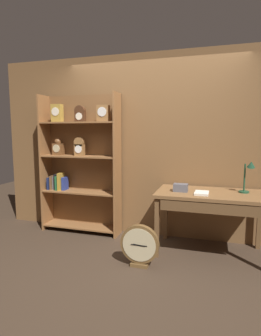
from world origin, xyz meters
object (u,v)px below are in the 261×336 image
object	(u,v)px
desk_lamp	(248,174)
open_repair_manual	(202,193)
round_clock_large	(140,245)
workbench	(211,200)
toolbox_small	(181,188)
bookshelf	(79,162)

from	to	relation	value
desk_lamp	open_repair_manual	size ratio (longest dim) A/B	1.83
round_clock_large	desk_lamp	bearing A→B (deg)	30.13
workbench	open_repair_manual	xyz separation A→B (m)	(-0.11, -0.10, 0.10)
toolbox_small	round_clock_large	distance (m)	0.88
open_repair_manual	workbench	bearing A→B (deg)	46.00
open_repair_manual	round_clock_large	distance (m)	0.96
workbench	open_repair_manual	size ratio (longest dim) A/B	5.96
bookshelf	round_clock_large	bearing A→B (deg)	-36.11
desk_lamp	toolbox_small	world-z (taller)	desk_lamp
desk_lamp	round_clock_large	size ratio (longest dim) A/B	0.83
toolbox_small	open_repair_manual	size ratio (longest dim) A/B	0.80
desk_lamp	round_clock_large	bearing A→B (deg)	-149.87
open_repair_manual	bookshelf	bearing A→B (deg)	169.69
bookshelf	open_repair_manual	bearing A→B (deg)	-12.11
bookshelf	round_clock_large	size ratio (longest dim) A/B	4.25
workbench	open_repair_manual	distance (m)	0.18
desk_lamp	workbench	bearing A→B (deg)	-166.59
open_repair_manual	round_clock_large	size ratio (longest dim) A/B	0.46
bookshelf	round_clock_large	xyz separation A→B (m)	(1.18, -0.86, -0.81)
workbench	desk_lamp	xyz separation A→B (m)	(0.42, 0.10, 0.32)
desk_lamp	toolbox_small	xyz separation A→B (m)	(-0.78, -0.13, -0.19)
bookshelf	workbench	size ratio (longest dim) A/B	1.56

